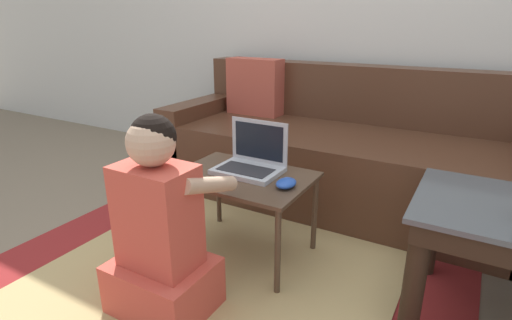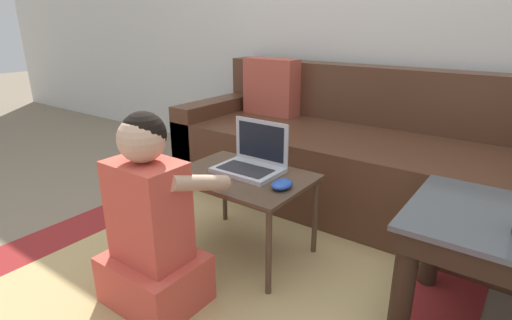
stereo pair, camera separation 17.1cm
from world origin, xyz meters
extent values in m
plane|color=#7F705B|center=(0.00, 0.00, 0.00)|extent=(16.00, 16.00, 0.00)
cube|color=maroon|center=(-0.07, 0.02, 0.00)|extent=(1.91, 1.76, 0.01)
cube|color=tan|center=(-0.07, 0.02, 0.01)|extent=(1.37, 1.27, 0.00)
cube|color=#4C2D1E|center=(0.11, 1.01, 0.21)|extent=(2.07, 0.80, 0.42)
cube|color=#4C2D1E|center=(0.11, 1.33, 0.59)|extent=(2.07, 0.18, 0.34)
cube|color=#4C2D1E|center=(-0.85, 1.01, 0.26)|extent=(0.16, 0.80, 0.51)
cube|color=#B24C3D|center=(-0.55, 1.17, 0.60)|extent=(0.36, 0.14, 0.36)
cylinder|color=black|center=(0.67, 0.11, 0.21)|extent=(0.07, 0.07, 0.42)
cylinder|color=black|center=(0.67, 0.51, 0.21)|extent=(0.07, 0.07, 0.42)
cube|color=#4C3828|center=(-0.07, 0.25, 0.37)|extent=(0.57, 0.41, 0.02)
cylinder|color=#4C3828|center=(-0.33, 0.06, 0.18)|extent=(0.02, 0.02, 0.37)
cylinder|color=#4C3828|center=(0.19, 0.06, 0.18)|extent=(0.02, 0.02, 0.37)
cylinder|color=#4C3828|center=(-0.33, 0.43, 0.18)|extent=(0.02, 0.02, 0.37)
cylinder|color=#4C3828|center=(0.19, 0.43, 0.18)|extent=(0.02, 0.02, 0.37)
cube|color=#B7BCC6|center=(-0.07, 0.28, 0.39)|extent=(0.28, 0.20, 0.02)
cube|color=#28282D|center=(-0.07, 0.26, 0.40)|extent=(0.23, 0.12, 0.00)
cube|color=#B7BCC6|center=(-0.07, 0.38, 0.50)|extent=(0.28, 0.01, 0.19)
cube|color=black|center=(-0.07, 0.38, 0.50)|extent=(0.24, 0.00, 0.16)
ellipsoid|color=#234CB2|center=(0.15, 0.22, 0.40)|extent=(0.08, 0.10, 0.03)
cube|color=#CC4C3D|center=(-0.13, -0.22, 0.10)|extent=(0.35, 0.28, 0.20)
cube|color=#CC4C3D|center=(-0.13, -0.22, 0.38)|extent=(0.26, 0.18, 0.37)
sphere|color=tan|center=(-0.13, -0.22, 0.64)|extent=(0.16, 0.16, 0.16)
sphere|color=black|center=(-0.13, -0.21, 0.66)|extent=(0.15, 0.15, 0.15)
cylinder|color=tan|center=(-0.25, -0.08, 0.47)|extent=(0.06, 0.28, 0.14)
cylinder|color=tan|center=(0.00, -0.08, 0.47)|extent=(0.06, 0.28, 0.14)
camera|label=1|loc=(0.77, -1.10, 1.01)|focal=28.00mm
camera|label=2|loc=(0.91, -1.01, 1.01)|focal=28.00mm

